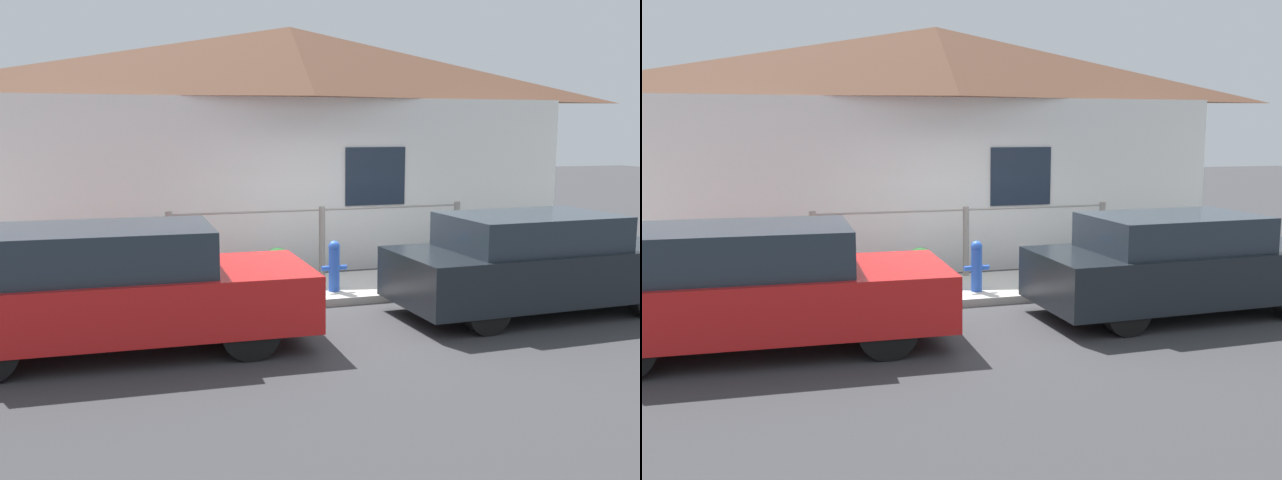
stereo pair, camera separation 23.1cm
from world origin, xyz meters
The scene contains 8 objects.
ground_plane centered at (0.00, 0.00, 0.00)m, with size 60.00×60.00×0.00m, color #38383A.
sidewalk centered at (0.00, 0.87, 0.06)m, with size 24.00×1.74×0.11m.
house centered at (0.00, 3.36, 3.36)m, with size 10.17×2.23×4.23m.
fence centered at (0.00, 1.59, 0.72)m, with size 4.90×0.10×1.11m.
car_left centered at (-3.24, -1.08, 0.70)m, with size 4.26×1.91×1.39m.
car_right centered at (2.15, -1.08, 0.67)m, with size 4.02×1.77×1.33m.
fire_hydrant centered at (-0.18, 0.47, 0.50)m, with size 0.38×0.17×0.74m.
potted_plant_near_hydrant centered at (-0.89, 0.97, 0.43)m, with size 0.47×0.47×0.60m.
Camera 2 is at (-3.22, -9.19, 2.46)m, focal length 40.00 mm.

